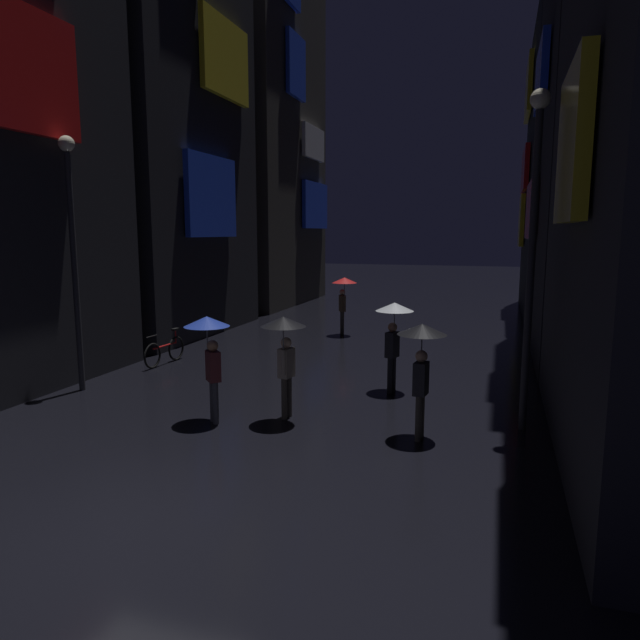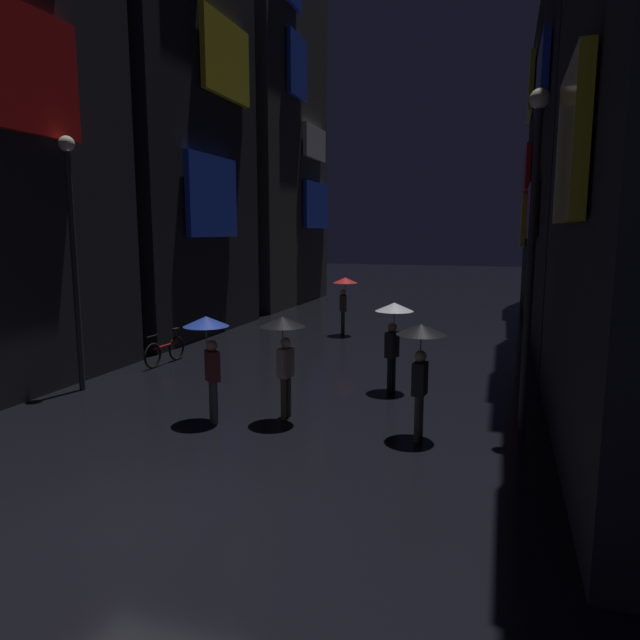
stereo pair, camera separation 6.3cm
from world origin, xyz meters
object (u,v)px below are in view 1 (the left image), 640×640
(streetlamp_left_near, at_px, (72,236))
(bicycle_parked_at_storefront, at_px, (165,351))
(pedestrian_foreground_left_black, at_px, (422,349))
(streetlamp_right_near, at_px, (533,227))
(pedestrian_midstreet_centre_blue, at_px, (209,339))
(pedestrian_foreground_right_clear, at_px, (394,322))
(pedestrian_far_right_red, at_px, (344,290))
(pedestrian_near_crossing_black, at_px, (284,339))

(streetlamp_left_near, bearing_deg, bicycle_parked_at_storefront, 82.28)
(pedestrian_foreground_left_black, bearing_deg, bicycle_parked_at_storefront, 154.34)
(streetlamp_right_near, distance_m, streetlamp_left_near, 10.01)
(pedestrian_midstreet_centre_blue, xyz_separation_m, pedestrian_foreground_right_clear, (3.08, 3.27, 0.00))
(pedestrian_far_right_red, relative_size, pedestrian_foreground_left_black, 1.00)
(pedestrian_foreground_left_black, relative_size, streetlamp_left_near, 0.36)
(pedestrian_far_right_red, bearing_deg, pedestrian_foreground_left_black, -67.32)
(pedestrian_near_crossing_black, xyz_separation_m, streetlamp_left_near, (-5.44, 0.58, 1.99))
(pedestrian_near_crossing_black, bearing_deg, pedestrian_midstreet_centre_blue, -159.19)
(pedestrian_far_right_red, bearing_deg, pedestrian_near_crossing_black, -81.74)
(pedestrian_midstreet_centre_blue, distance_m, pedestrian_near_crossing_black, 1.48)
(pedestrian_midstreet_centre_blue, distance_m, streetlamp_left_near, 4.65)
(bicycle_parked_at_storefront, bearing_deg, streetlamp_left_near, -97.72)
(streetlamp_right_near, bearing_deg, streetlamp_left_near, -178.36)
(streetlamp_right_near, height_order, streetlamp_left_near, streetlamp_right_near)
(pedestrian_foreground_left_black, relative_size, bicycle_parked_at_storefront, 1.16)
(pedestrian_midstreet_centre_blue, height_order, pedestrian_near_crossing_black, same)
(streetlamp_left_near, bearing_deg, pedestrian_midstreet_centre_blue, -15.24)
(bicycle_parked_at_storefront, xyz_separation_m, streetlamp_right_near, (9.60, -2.67, 3.47))
(pedestrian_foreground_right_clear, distance_m, streetlamp_right_near, 4.07)
(pedestrian_foreground_left_black, height_order, bicycle_parked_at_storefront, pedestrian_foreground_left_black)
(pedestrian_far_right_red, distance_m, bicycle_parked_at_storefront, 7.28)
(bicycle_parked_at_storefront, height_order, streetlamp_right_near, streetlamp_right_near)
(pedestrian_foreground_right_clear, relative_size, streetlamp_left_near, 0.36)
(streetlamp_right_near, relative_size, streetlamp_left_near, 1.06)
(pedestrian_far_right_red, bearing_deg, bicycle_parked_at_storefront, -120.37)
(pedestrian_foreground_right_clear, bearing_deg, streetlamp_right_near, -33.28)
(streetlamp_left_near, bearing_deg, streetlamp_right_near, 1.64)
(pedestrian_midstreet_centre_blue, xyz_separation_m, streetlamp_left_near, (-4.05, 1.10, 1.99))
(pedestrian_foreground_left_black, bearing_deg, streetlamp_right_near, 30.06)
(pedestrian_far_right_red, relative_size, streetlamp_right_near, 0.34)
(pedestrian_midstreet_centre_blue, height_order, pedestrian_foreground_right_clear, same)
(pedestrian_near_crossing_black, distance_m, streetlamp_left_near, 5.82)
(bicycle_parked_at_storefront, height_order, streetlamp_left_near, streetlamp_left_near)
(bicycle_parked_at_storefront, relative_size, streetlamp_right_near, 0.29)
(pedestrian_far_right_red, distance_m, pedestrian_foreground_left_black, 10.75)
(bicycle_parked_at_storefront, bearing_deg, pedestrian_midstreet_centre_blue, -48.05)
(pedestrian_far_right_red, xyz_separation_m, pedestrian_foreground_left_black, (4.14, -9.92, 0.00))
(pedestrian_midstreet_centre_blue, height_order, bicycle_parked_at_storefront, pedestrian_midstreet_centre_blue)
(pedestrian_foreground_left_black, xyz_separation_m, bicycle_parked_at_storefront, (-7.77, 3.73, -1.28))
(pedestrian_midstreet_centre_blue, bearing_deg, pedestrian_foreground_left_black, 4.57)
(pedestrian_foreground_left_black, distance_m, bicycle_parked_at_storefront, 8.71)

